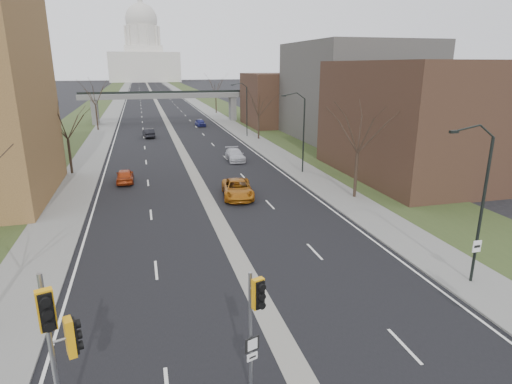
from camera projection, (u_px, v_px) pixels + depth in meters
name	position (u px, v px, depth m)	size (l,w,h in m)	color
road_surface	(155.00, 98.00, 154.11)	(20.00, 600.00, 0.01)	black
median_strip	(155.00, 98.00, 154.11)	(1.20, 600.00, 0.02)	gray
sidewalk_right	(188.00, 97.00, 157.06)	(4.00, 600.00, 0.12)	gray
sidewalk_left	(120.00, 99.00, 151.13)	(4.00, 600.00, 0.12)	gray
grass_verge_right	(204.00, 97.00, 158.55)	(8.00, 600.00, 0.10)	#2C3B1B
grass_verge_left	(102.00, 99.00, 149.65)	(8.00, 600.00, 0.10)	#2C3B1B
commercial_block_near	(425.00, 120.00, 45.38)	(16.00, 20.00, 12.00)	#493122
commercial_block_mid	(354.00, 91.00, 68.16)	(18.00, 22.00, 15.00)	#504E49
commercial_block_far	(283.00, 100.00, 84.06)	(14.00, 14.00, 10.00)	#493122
pedestrian_bridge	(166.00, 99.00, 87.92)	(34.00, 3.00, 6.45)	slate
capitol	(144.00, 55.00, 306.19)	(48.00, 42.00, 55.75)	silver
streetlight_near	(476.00, 161.00, 21.52)	(2.61, 0.20, 8.70)	black
streetlight_mid	(297.00, 110.00, 45.59)	(2.61, 0.20, 8.70)	black
streetlight_far	(242.00, 94.00, 69.66)	(2.61, 0.20, 8.70)	black
tree_left_b	(65.00, 117.00, 45.42)	(6.75, 6.75, 8.81)	#382B21
tree_left_c	(94.00, 91.00, 76.67)	(7.65, 7.65, 9.99)	#382B21
tree_right_a	(359.00, 125.00, 36.92)	(7.20, 7.20, 9.40)	#382B21
tree_right_b	(259.00, 103.00, 67.71)	(6.30, 6.30, 8.22)	#382B21
tree_right_c	(216.00, 84.00, 104.39)	(7.65, 7.65, 9.99)	#382B21
signal_pole_left	(58.00, 335.00, 12.84)	(0.97, 1.27, 5.80)	gray
signal_pole_median	(255.00, 315.00, 14.52)	(0.67, 0.82, 4.92)	gray
speed_limit_sign	(475.00, 253.00, 23.13)	(0.53, 0.06, 2.43)	black
car_left_near	(125.00, 176.00, 43.68)	(1.69, 4.19, 1.43)	#AD3A13
car_left_far	(149.00, 133.00, 70.82)	(1.56, 4.46, 1.47)	black
car_right_near	(238.00, 189.00, 38.80)	(2.62, 5.67, 1.58)	#AA6012
car_right_mid	(235.00, 155.00, 53.71)	(2.02, 4.97, 1.44)	silver
car_right_far	(200.00, 123.00, 83.80)	(1.66, 4.12, 1.40)	navy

